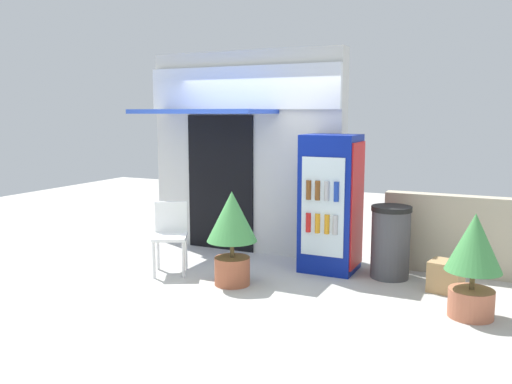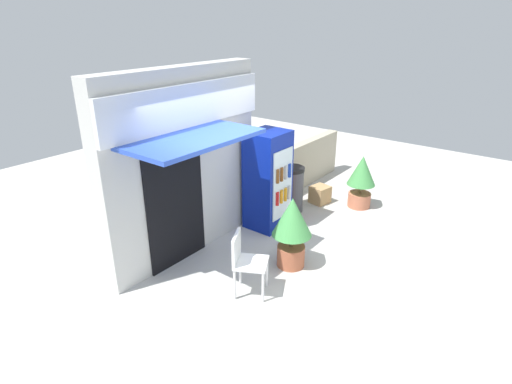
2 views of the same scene
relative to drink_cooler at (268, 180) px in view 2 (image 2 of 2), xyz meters
The scene contains 9 objects.
ground 1.72m from the drink_cooler, 139.34° to the right, with size 16.00×16.00×0.00m, color beige.
storefront_building 1.68m from the drink_cooler, 161.82° to the left, with size 2.94×1.27×2.89m.
drink_cooler is the anchor object (origin of this frame).
plastic_chair 2.08m from the drink_cooler, 152.32° to the right, with size 0.57×0.58×0.89m.
potted_plant_near_shop 1.39m from the drink_cooler, 128.89° to the right, with size 0.59×0.59×1.12m.
potted_plant_curbside 2.03m from the drink_cooler, 28.49° to the right, with size 0.55×0.55×1.06m.
trash_bin 0.88m from the drink_cooler, ahead, with size 0.49×0.49×0.90m.
stone_boundary_wall 2.09m from the drink_cooler, 15.09° to the left, with size 2.79×0.22×1.00m, color #B7AD93.
cardboard_box 1.64m from the drink_cooler, ahead, with size 0.35×0.33×0.35m, color tan.
Camera 2 is at (-4.38, -3.03, 3.52)m, focal length 29.25 mm.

